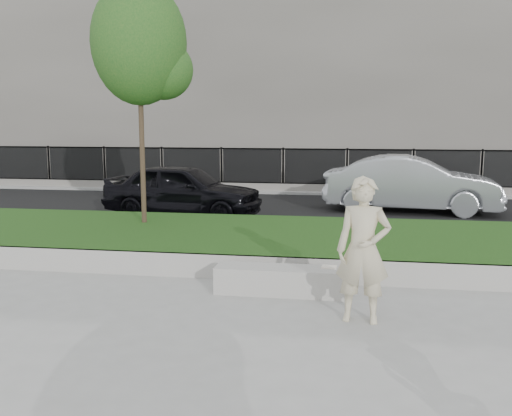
% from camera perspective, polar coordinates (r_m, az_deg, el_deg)
% --- Properties ---
extents(ground, '(90.00, 90.00, 0.00)m').
position_cam_1_polar(ground, '(8.32, -2.68, -9.10)').
color(ground, gray).
rests_on(ground, ground).
extents(grass_bank, '(34.00, 4.00, 0.40)m').
position_cam_1_polar(grass_bank, '(11.12, 0.50, -3.44)').
color(grass_bank, black).
rests_on(grass_bank, ground).
extents(grass_kerb, '(34.00, 0.08, 0.40)m').
position_cam_1_polar(grass_kerb, '(9.24, -1.36, -5.98)').
color(grass_kerb, '#A9A69E').
rests_on(grass_kerb, ground).
extents(street, '(34.00, 7.00, 0.04)m').
position_cam_1_polar(street, '(16.52, 3.39, -0.07)').
color(street, black).
rests_on(street, ground).
extents(far_pavement, '(34.00, 3.00, 0.12)m').
position_cam_1_polar(far_pavement, '(20.96, 4.65, 1.91)').
color(far_pavement, gray).
rests_on(far_pavement, ground).
extents(iron_fence, '(32.00, 0.30, 1.50)m').
position_cam_1_polar(iron_fence, '(19.92, 4.44, 2.95)').
color(iron_fence, slate).
rests_on(iron_fence, far_pavement).
extents(building_facade, '(34.00, 10.00, 10.00)m').
position_cam_1_polar(building_facade, '(27.90, 5.97, 13.75)').
color(building_facade, '#5F5B53').
rests_on(building_facade, ground).
extents(stone_bench, '(1.96, 0.49, 0.40)m').
position_cam_1_polar(stone_bench, '(8.53, 2.54, -7.24)').
color(stone_bench, '#A9A69E').
rests_on(stone_bench, ground).
extents(man, '(0.71, 0.50, 1.86)m').
position_cam_1_polar(man, '(7.34, 10.67, -4.15)').
color(man, beige).
rests_on(man, ground).
extents(book, '(0.22, 0.17, 0.02)m').
position_cam_1_polar(book, '(8.51, 7.31, -5.86)').
color(book, white).
rests_on(book, stone_bench).
extents(young_tree, '(2.04, 1.95, 4.98)m').
position_cam_1_polar(young_tree, '(12.30, -11.24, 15.47)').
color(young_tree, '#38281C').
rests_on(young_tree, grass_bank).
extents(car_dark, '(4.31, 2.16, 1.41)m').
position_cam_1_polar(car_dark, '(15.04, -7.31, 1.79)').
color(car_dark, black).
rests_on(car_dark, street).
extents(car_silver, '(4.86, 2.12, 1.55)m').
position_cam_1_polar(car_silver, '(16.28, 15.28, 2.33)').
color(car_silver, '#A0A2A9').
rests_on(car_silver, street).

